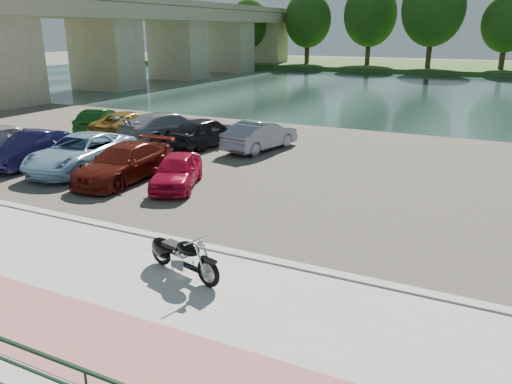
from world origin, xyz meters
TOP-DOWN VIEW (x-y plane):
  - ground at (0.00, 0.00)m, footprint 200.00×200.00m
  - promenade at (0.00, -1.00)m, footprint 60.00×6.00m
  - pink_path at (0.00, -2.50)m, footprint 60.00×2.00m
  - kerb at (0.00, 2.00)m, footprint 60.00×0.30m
  - parking_lot at (0.00, 11.00)m, footprint 60.00×18.00m
  - river at (0.00, 40.00)m, footprint 120.00×40.00m
  - far_bank at (0.00, 72.00)m, footprint 120.00×24.00m
  - bridge at (-28.00, 41.02)m, footprint 7.00×56.00m
  - far_trees at (4.36, 65.79)m, footprint 70.25×10.68m
  - motorcycle at (0.44, 0.49)m, footprint 2.28×0.96m
  - car_1 at (-10.87, 6.17)m, footprint 1.81×4.34m
  - car_2 at (-8.42, 6.46)m, footprint 2.91×5.44m
  - car_3 at (-5.87, 6.08)m, footprint 2.02×4.71m
  - car_4 at (-3.56, 6.24)m, footprint 2.69×3.89m
  - car_5 at (-13.32, 12.89)m, footprint 2.56×4.19m
  - car_6 at (-11.17, 12.86)m, footprint 2.43×4.90m
  - car_7 at (-8.39, 12.52)m, footprint 3.78×5.72m
  - car_8 at (-6.15, 12.44)m, footprint 2.47×4.53m
  - car_9 at (-3.39, 12.93)m, footprint 2.32×4.49m

SIDE VIEW (x-z plane):
  - ground at x=0.00m, z-range 0.00..0.00m
  - river at x=0.00m, z-range 0.00..0.00m
  - parking_lot at x=0.00m, z-range 0.00..0.04m
  - promenade at x=0.00m, z-range 0.00..0.10m
  - kerb at x=0.00m, z-range 0.00..0.14m
  - pink_path at x=0.00m, z-range 0.10..0.11m
  - far_bank at x=0.00m, z-range 0.00..0.60m
  - motorcycle at x=0.44m, z-range 0.04..1.09m
  - car_4 at x=-3.56m, z-range 0.04..1.27m
  - car_5 at x=-13.32m, z-range 0.04..1.35m
  - car_6 at x=-11.17m, z-range 0.04..1.37m
  - car_3 at x=-5.87m, z-range 0.04..1.39m
  - car_1 at x=-10.87m, z-range 0.04..1.44m
  - car_9 at x=-3.39m, z-range 0.04..1.45m
  - car_2 at x=-8.42m, z-range 0.04..1.49m
  - car_8 at x=-6.15m, z-range 0.04..1.50m
  - car_7 at x=-8.39m, z-range 0.04..1.58m
  - bridge at x=-28.00m, z-range 1.24..9.79m
  - far_trees at x=4.36m, z-range 1.23..13.75m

